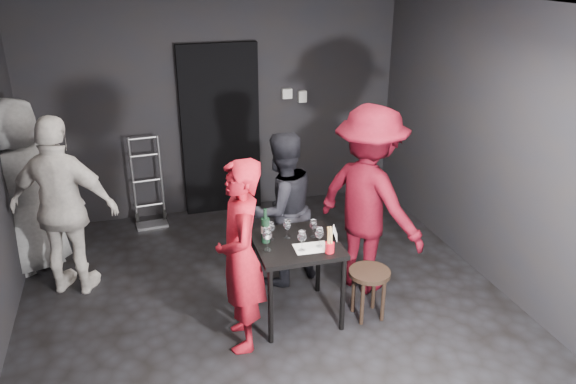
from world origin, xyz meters
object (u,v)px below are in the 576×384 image
object	(u,v)px
stool	(369,280)
wine_bottle	(265,229)
server_red	(240,248)
woman_black	(281,207)
hand_truck	(150,208)
breadstick_cup	(330,240)
tasting_table	(296,252)
man_maroon	(370,181)
bystander_cream	(62,193)
bystander_grey	(20,170)

from	to	relation	value
stool	wine_bottle	world-z (taller)	wine_bottle
server_red	woman_black	world-z (taller)	server_red
hand_truck	breadstick_cup	xyz separation A→B (m)	(1.35, -2.56, 0.66)
wine_bottle	stool	bearing A→B (deg)	-17.77
hand_truck	tasting_table	xyz separation A→B (m)	(1.14, -2.30, 0.45)
stool	man_maroon	distance (m)	0.90
bystander_cream	server_red	bearing A→B (deg)	160.43
tasting_table	woman_black	world-z (taller)	woman_black
bystander_cream	breadstick_cup	distance (m)	2.50
stool	wine_bottle	size ratio (longest dim) A/B	1.51
stool	bystander_cream	distance (m)	2.90
stool	tasting_table	bearing A→B (deg)	161.89
woman_black	wine_bottle	distance (m)	0.64
woman_black	bystander_cream	bearing A→B (deg)	-28.87
stool	woman_black	bearing A→B (deg)	124.26
bystander_cream	wine_bottle	xyz separation A→B (m)	(1.69, -0.94, -0.15)
hand_truck	stool	size ratio (longest dim) A/B	2.33
man_maroon	bystander_cream	size ratio (longest dim) A/B	1.09
tasting_table	breadstick_cup	xyz separation A→B (m)	(0.21, -0.25, 0.21)
breadstick_cup	woman_black	bearing A→B (deg)	100.51
hand_truck	stool	distance (m)	3.07
stool	wine_bottle	xyz separation A→B (m)	(-0.87, 0.28, 0.49)
server_red	wine_bottle	world-z (taller)	server_red
server_red	bystander_cream	xyz separation A→B (m)	(-1.40, 1.25, 0.13)
hand_truck	woman_black	size ratio (longest dim) A/B	0.69
hand_truck	server_red	xyz separation A→B (m)	(0.60, -2.54, 0.69)
breadstick_cup	hand_truck	bearing A→B (deg)	117.87
stool	bystander_grey	bearing A→B (deg)	149.02
man_maroon	breadstick_cup	world-z (taller)	man_maroon
stool	bystander_grey	distance (m)	3.53
wine_bottle	breadstick_cup	xyz separation A→B (m)	(0.47, -0.33, -0.01)
wine_bottle	breadstick_cup	bearing A→B (deg)	-35.38
bystander_grey	server_red	bearing A→B (deg)	101.62
server_red	bystander_grey	xyz separation A→B (m)	(-1.81, 1.81, 0.20)
bystander_grey	bystander_cream	bearing A→B (deg)	92.78
bystander_grey	wine_bottle	xyz separation A→B (m)	(2.10, -1.50, -0.22)
server_red	bystander_cream	bearing A→B (deg)	-126.09
hand_truck	woman_black	distance (m)	2.13
hand_truck	bystander_cream	xyz separation A→B (m)	(-0.80, -1.29, 0.82)
stool	woman_black	distance (m)	1.09
wine_bottle	hand_truck	bearing A→B (deg)	111.72
tasting_table	breadstick_cup	distance (m)	0.39
woman_black	man_maroon	world-z (taller)	man_maroon
woman_black	breadstick_cup	size ratio (longest dim) A/B	6.41
server_red	hand_truck	bearing A→B (deg)	-160.97
hand_truck	bystander_grey	bearing A→B (deg)	-153.19
stool	bystander_cream	size ratio (longest dim) A/B	0.23
man_maroon	bystander_cream	world-z (taller)	man_maroon
server_red	wine_bottle	distance (m)	0.42
man_maroon	wine_bottle	bearing A→B (deg)	73.96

